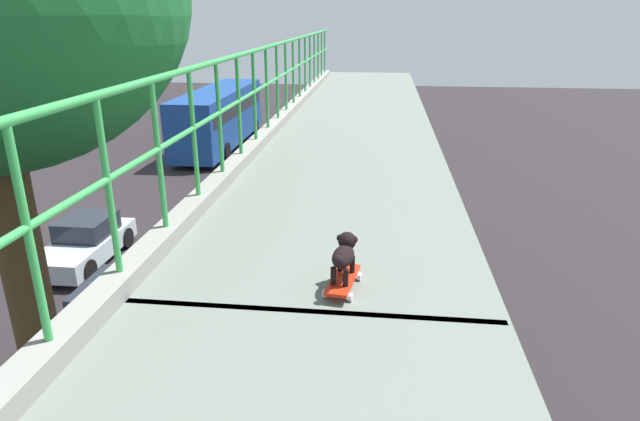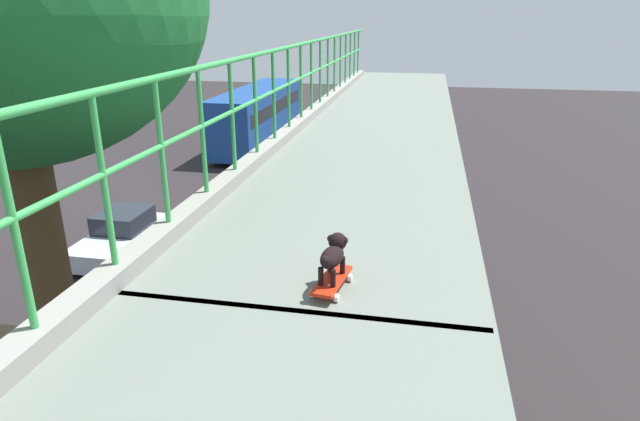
{
  "view_description": "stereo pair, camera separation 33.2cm",
  "coord_description": "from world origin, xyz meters",
  "views": [
    {
      "loc": [
        1.44,
        -1.85,
        7.56
      ],
      "look_at": [
        0.97,
        2.27,
        6.04
      ],
      "focal_mm": 30.35,
      "sensor_mm": 36.0,
      "label": 1
    },
    {
      "loc": [
        1.76,
        -1.8,
        7.56
      ],
      "look_at": [
        0.97,
        2.27,
        6.04
      ],
      "focal_mm": 30.35,
      "sensor_mm": 36.0,
      "label": 2
    }
  ],
  "objects": [
    {
      "name": "city_bus",
      "position": [
        -8.13,
        29.31,
        1.91
      ],
      "size": [
        2.68,
        11.29,
        3.37
      ],
      "color": "navy",
      "rests_on": "ground"
    },
    {
      "name": "small_dog",
      "position": [
        1.23,
        1.41,
        6.07
      ],
      "size": [
        0.18,
        0.37,
        0.28
      ],
      "color": "black",
      "rests_on": "toy_skateboard"
    },
    {
      "name": "toy_skateboard",
      "position": [
        1.22,
        1.38,
        5.88
      ],
      "size": [
        0.24,
        0.48,
        0.08
      ],
      "color": "red",
      "rests_on": "overpass_deck"
    },
    {
      "name": "car_silver_sixth",
      "position": [
        -7.88,
        13.15,
        0.64
      ],
      "size": [
        1.81,
        3.98,
        1.41
      ],
      "color": "#ADBBC1",
      "rests_on": "ground"
    },
    {
      "name": "car_white_fifth",
      "position": [
        -4.67,
        9.08,
        0.74
      ],
      "size": [
        2.0,
        4.3,
        1.54
      ],
      "color": "silver",
      "rests_on": "ground"
    }
  ]
}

